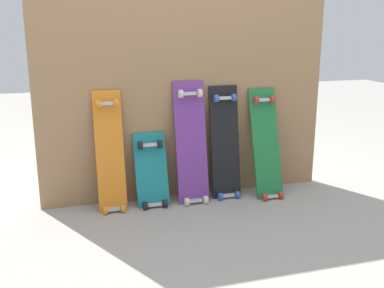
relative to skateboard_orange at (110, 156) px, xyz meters
name	(u,v)px	position (x,y,z in m)	size (l,w,h in m)	color
ground_plane	(189,197)	(0.58, 0.05, -0.38)	(12.00, 12.00, 0.00)	#9E9991
plywood_wall_panel	(187,94)	(0.58, 0.12, 0.39)	(2.13, 0.04, 1.53)	#99724C
skateboard_orange	(110,156)	(0.00, 0.00, 0.00)	(0.19, 0.23, 0.89)	orange
skateboard_teal	(152,175)	(0.29, -0.01, -0.16)	(0.23, 0.23, 0.58)	#197A7F
skateboard_purple	(192,147)	(0.58, -0.01, 0.02)	(0.23, 0.25, 0.93)	#6B338C
skateboard_black	(225,147)	(0.85, 0.01, 0.00)	(0.22, 0.21, 0.89)	black
skateboard_green	(266,148)	(1.15, -0.04, -0.02)	(0.21, 0.31, 0.86)	#1E7238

